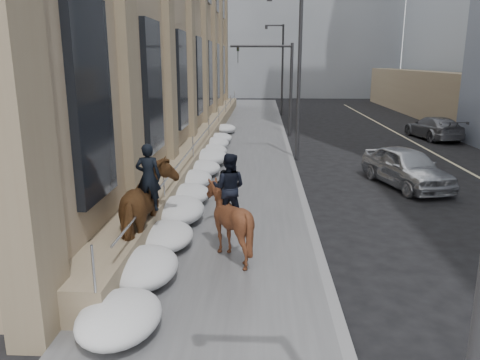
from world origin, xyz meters
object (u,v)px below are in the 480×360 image
mounted_horse_left (149,207)px  car_silver (406,167)px  pedestrian (223,196)px  car_grey (433,128)px  mounted_horse_right (228,215)px

mounted_horse_left → car_silver: bearing=-141.5°
pedestrian → car_grey: bearing=31.5°
mounted_horse_left → mounted_horse_right: mounted_horse_left is taller
pedestrian → car_grey: pedestrian is taller
pedestrian → car_silver: (6.88, 4.99, -0.15)m
pedestrian → car_silver: 8.50m
mounted_horse_right → car_silver: (6.56, 7.46, -0.39)m
car_silver → mounted_horse_left: bearing=-155.5°
mounted_horse_left → car_silver: size_ratio=0.60×
mounted_horse_right → car_silver: 9.94m
mounted_horse_left → car_grey: size_ratio=0.56×
mounted_horse_right → car_grey: size_ratio=0.52×
pedestrian → car_grey: size_ratio=0.33×
mounted_horse_right → pedestrian: size_ratio=1.58×
pedestrian → car_silver: pedestrian is taller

